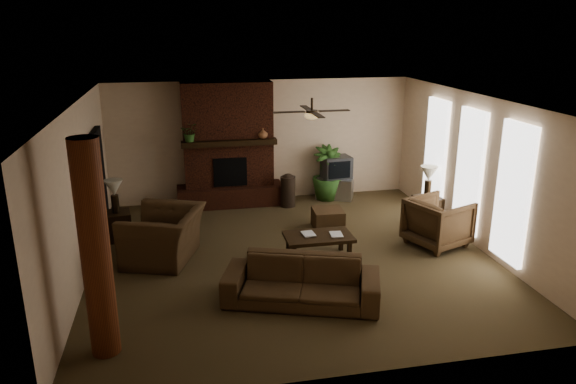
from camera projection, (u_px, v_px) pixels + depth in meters
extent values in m
plane|color=brown|center=(292.00, 257.00, 9.77)|extent=(7.00, 7.00, 0.00)
plane|color=silver|center=(293.00, 101.00, 8.93)|extent=(7.00, 7.00, 0.00)
plane|color=beige|center=(262.00, 141.00, 12.62)|extent=(7.00, 0.00, 7.00)
plane|color=beige|center=(357.00, 269.00, 6.08)|extent=(7.00, 0.00, 7.00)
plane|color=beige|center=(80.00, 195.00, 8.68)|extent=(0.00, 7.00, 7.00)
plane|color=beige|center=(477.00, 172.00, 10.01)|extent=(0.00, 7.00, 7.00)
cube|color=#4A2113|center=(228.00, 144.00, 12.23)|extent=(2.00, 0.50, 2.80)
cube|color=#4A2113|center=(230.00, 195.00, 12.49)|extent=(2.40, 0.70, 0.45)
cube|color=black|center=(230.00, 172.00, 12.17)|extent=(0.75, 0.04, 0.65)
cube|color=black|center=(229.00, 143.00, 11.94)|extent=(2.10, 0.28, 0.12)
cube|color=white|center=(435.00, 155.00, 11.52)|extent=(0.08, 0.85, 2.35)
cube|color=white|center=(469.00, 172.00, 10.21)|extent=(0.08, 0.85, 2.35)
cube|color=white|center=(513.00, 194.00, 8.90)|extent=(0.08, 0.85, 2.35)
cylinder|color=brown|center=(95.00, 251.00, 6.54)|extent=(0.36, 0.36, 2.80)
cube|color=black|center=(100.00, 184.00, 10.48)|extent=(0.10, 1.00, 2.10)
cylinder|color=black|center=(312.00, 105.00, 9.32)|extent=(0.04, 0.04, 0.24)
cylinder|color=black|center=(312.00, 112.00, 9.36)|extent=(0.20, 0.20, 0.06)
ellipsoid|color=#F2BF72|center=(312.00, 115.00, 9.37)|extent=(0.26, 0.26, 0.14)
cube|color=black|center=(334.00, 111.00, 9.43)|extent=(0.55, 0.12, 0.01)
cube|color=black|center=(289.00, 112.00, 9.28)|extent=(0.55, 0.12, 0.01)
cube|color=black|center=(306.00, 108.00, 9.73)|extent=(0.12, 0.55, 0.01)
cube|color=black|center=(318.00, 115.00, 8.98)|extent=(0.12, 0.55, 0.01)
imported|color=#4C3620|center=(302.00, 274.00, 8.07)|extent=(2.40, 1.39, 0.90)
imported|color=#4C3620|center=(163.00, 227.00, 9.49)|extent=(1.31, 1.60, 1.21)
imported|color=#4C3620|center=(438.00, 220.00, 10.13)|extent=(1.21, 1.25, 1.01)
cube|color=black|center=(319.00, 237.00, 9.61)|extent=(1.20, 0.70, 0.06)
cube|color=black|center=(294.00, 256.00, 9.35)|extent=(0.07, 0.07, 0.37)
cube|color=black|center=(349.00, 251.00, 9.54)|extent=(0.07, 0.07, 0.37)
cube|color=black|center=(288.00, 245.00, 9.82)|extent=(0.07, 0.07, 0.37)
cube|color=black|center=(341.00, 241.00, 10.01)|extent=(0.07, 0.07, 0.37)
cube|color=#4C3620|center=(328.00, 219.00, 11.07)|extent=(0.63, 0.63, 0.40)
cube|color=#B4B4B6|center=(335.00, 188.00, 12.96)|extent=(0.98, 0.81, 0.50)
cube|color=#373739|center=(336.00, 167.00, 12.81)|extent=(0.69, 0.56, 0.52)
cube|color=black|center=(340.00, 170.00, 12.57)|extent=(0.52, 0.08, 0.40)
cylinder|color=#2F231A|center=(288.00, 191.00, 12.35)|extent=(0.34, 0.34, 0.70)
sphere|color=#2F231A|center=(288.00, 181.00, 12.28)|extent=(0.34, 0.34, 0.34)
imported|color=#315C24|center=(327.00, 184.00, 12.86)|extent=(0.94, 1.39, 0.72)
cube|color=black|center=(118.00, 226.00, 10.48)|extent=(0.57, 0.57, 0.55)
cylinder|color=black|center=(115.00, 204.00, 10.34)|extent=(0.18, 0.18, 0.35)
cone|color=beige|center=(114.00, 188.00, 10.24)|extent=(0.46, 0.46, 0.30)
cube|color=black|center=(427.00, 209.00, 11.39)|extent=(0.55, 0.55, 0.55)
cylinder|color=black|center=(428.00, 188.00, 11.30)|extent=(0.17, 0.17, 0.35)
cone|color=beige|center=(429.00, 173.00, 11.20)|extent=(0.45, 0.45, 0.30)
imported|color=#315C24|center=(190.00, 134.00, 11.71)|extent=(0.43, 0.46, 0.33)
imported|color=#915C3A|center=(263.00, 133.00, 12.07)|extent=(0.28, 0.28, 0.22)
imported|color=#999999|center=(303.00, 228.00, 9.55)|extent=(0.22, 0.04, 0.29)
imported|color=#999999|center=(330.00, 228.00, 9.56)|extent=(0.21, 0.04, 0.29)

